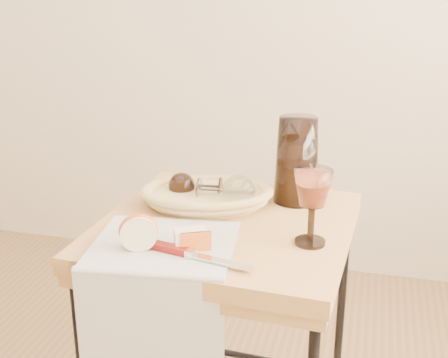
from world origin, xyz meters
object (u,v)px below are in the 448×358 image
(wine_goblet, at_px, (312,207))
(goblet_lying_b, at_px, (222,190))
(goblet_lying_a, at_px, (198,187))
(apple_half, at_px, (138,231))
(side_table, at_px, (226,352))
(pitcher, at_px, (297,160))
(tea_towel, at_px, (163,245))
(table_knife, at_px, (195,253))
(bread_basket, at_px, (207,198))

(wine_goblet, bearing_deg, goblet_lying_b, 149.71)
(goblet_lying_a, distance_m, wine_goblet, 0.37)
(wine_goblet, xyz_separation_m, apple_half, (-0.37, -0.13, -0.04))
(side_table, xyz_separation_m, wine_goblet, (0.22, -0.08, 0.48))
(side_table, xyz_separation_m, goblet_lying_a, (-0.10, 0.10, 0.44))
(goblet_lying_a, height_order, pitcher, pitcher)
(goblet_lying_b, xyz_separation_m, wine_goblet, (0.25, -0.14, 0.04))
(wine_goblet, bearing_deg, tea_towel, -163.73)
(tea_towel, relative_size, apple_half, 3.63)
(pitcher, relative_size, table_knife, 1.10)
(bread_basket, bearing_deg, apple_half, -119.17)
(goblet_lying_a, distance_m, table_knife, 0.33)
(side_table, height_order, table_knife, table_knife)
(tea_towel, bearing_deg, bread_basket, 77.05)
(pitcher, bearing_deg, bread_basket, -174.22)
(goblet_lying_a, relative_size, apple_half, 1.32)
(tea_towel, distance_m, wine_goblet, 0.35)
(goblet_lying_b, height_order, pitcher, pitcher)
(bread_basket, bearing_deg, goblet_lying_b, -36.26)
(tea_towel, relative_size, goblet_lying_a, 2.76)
(table_knife, bearing_deg, side_table, 98.06)
(tea_towel, bearing_deg, pitcher, 48.21)
(side_table, height_order, goblet_lying_a, goblet_lying_a)
(bread_basket, height_order, apple_half, apple_half)
(side_table, bearing_deg, tea_towel, -121.67)
(goblet_lying_a, height_order, table_knife, goblet_lying_a)
(goblet_lying_a, bearing_deg, tea_towel, 83.24)
(side_table, bearing_deg, bread_basket, 130.51)
(goblet_lying_a, bearing_deg, goblet_lying_b, 150.16)
(side_table, distance_m, goblet_lying_b, 0.45)
(tea_towel, xyz_separation_m, bread_basket, (0.03, 0.26, 0.02))
(side_table, xyz_separation_m, pitcher, (0.15, 0.19, 0.50))
(side_table, relative_size, bread_basket, 2.49)
(goblet_lying_a, xyz_separation_m, apple_half, (-0.05, -0.30, -0.00))
(pitcher, relative_size, wine_goblet, 1.50)
(apple_half, bearing_deg, tea_towel, 11.50)
(goblet_lying_a, bearing_deg, side_table, 129.06)
(apple_half, bearing_deg, goblet_lying_a, 57.76)
(wine_goblet, relative_size, apple_half, 2.06)
(tea_towel, relative_size, pitcher, 1.18)
(bread_basket, bearing_deg, wine_goblet, -43.51)
(goblet_lying_a, xyz_separation_m, table_knife, (0.09, -0.32, -0.03))
(tea_towel, bearing_deg, table_knife, -34.92)
(wine_goblet, relative_size, table_knife, 0.73)
(side_table, xyz_separation_m, table_knife, (-0.02, -0.22, 0.40))
(side_table, relative_size, pitcher, 2.84)
(side_table, bearing_deg, goblet_lying_b, 112.82)
(tea_towel, xyz_separation_m, goblet_lying_b, (0.08, 0.24, 0.05))
(table_knife, bearing_deg, goblet_lying_a, 117.27)
(tea_towel, distance_m, bread_basket, 0.26)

